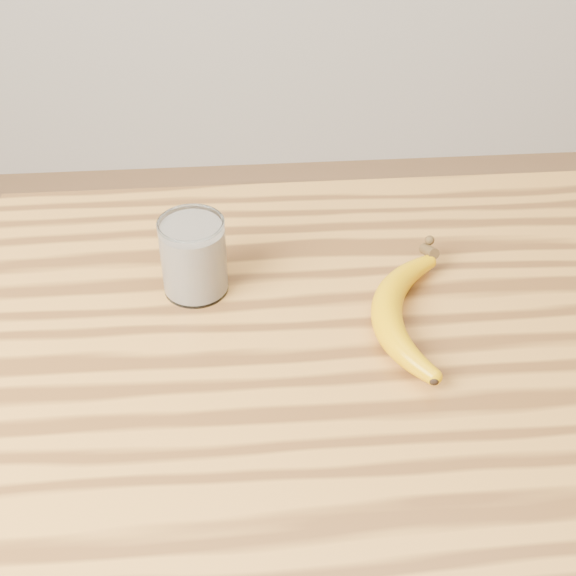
{
  "coord_description": "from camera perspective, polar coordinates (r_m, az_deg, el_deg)",
  "views": [
    {
      "loc": [
        -0.22,
        -0.73,
        1.6
      ],
      "look_at": [
        -0.16,
        0.09,
        0.93
      ],
      "focal_mm": 50.0,
      "sensor_mm": 36.0,
      "label": 1
    }
  ],
  "objects": [
    {
      "name": "smoothie_glass",
      "position": [
        1.08,
        -6.72,
        2.2
      ],
      "size": [
        0.09,
        0.09,
        0.11
      ],
      "color": "white",
      "rests_on": "table"
    },
    {
      "name": "banana",
      "position": [
        1.04,
        6.95,
        -1.66
      ],
      "size": [
        0.18,
        0.35,
        0.04
      ],
      "primitive_type": null,
      "rotation": [
        0.0,
        0.0,
        -0.19
      ],
      "color": "#DC9B00",
      "rests_on": "table"
    },
    {
      "name": "table",
      "position": [
        1.12,
        8.63,
        -8.79
      ],
      "size": [
        1.2,
        0.8,
        0.9
      ],
      "color": "#B87A32",
      "rests_on": "ground"
    }
  ]
}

